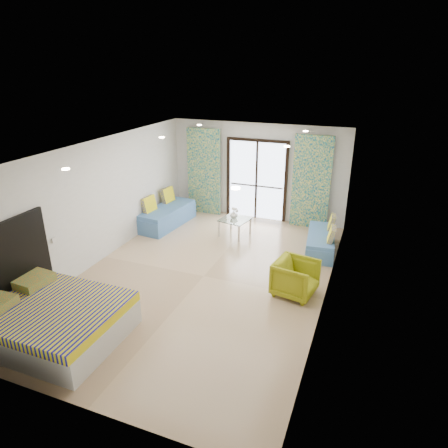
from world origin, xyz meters
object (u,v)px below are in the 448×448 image
(bed, at_px, (53,320))
(daybed_left, at_px, (167,215))
(armchair, at_px, (296,276))
(daybed_right, at_px, (321,241))
(coffee_table, at_px, (235,221))

(bed, relative_size, daybed_left, 1.12)
(bed, height_order, armchair, armchair)
(armchair, bearing_deg, daybed_right, 5.15)
(daybed_right, relative_size, coffee_table, 2.07)
(daybed_left, bearing_deg, coffee_table, 6.05)
(bed, xyz_separation_m, daybed_right, (3.59, 4.84, -0.07))
(daybed_right, bearing_deg, daybed_left, 171.77)
(daybed_left, distance_m, armchair, 4.64)
(armchair, bearing_deg, coffee_table, 52.20)
(daybed_left, relative_size, coffee_table, 2.42)
(bed, bearing_deg, daybed_left, 97.32)
(daybed_left, bearing_deg, daybed_right, 4.05)
(coffee_table, bearing_deg, bed, -105.26)
(daybed_left, bearing_deg, armchair, -23.42)
(bed, bearing_deg, daybed_right, 53.43)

